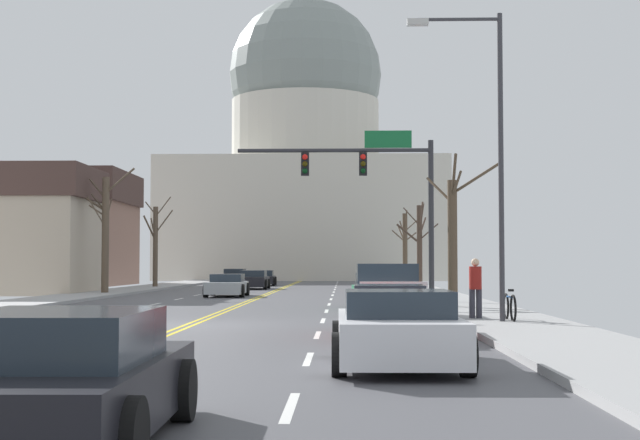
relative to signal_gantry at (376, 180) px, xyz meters
The scene contains 22 objects.
ground 14.40m from the signal_gantry, 113.56° to the right, with size 20.00×180.00×0.20m.
signal_gantry is the anchor object (origin of this frame).
street_lamp_right 13.04m from the signal_gantry, 79.07° to the right, with size 2.50×0.24×8.06m.
capitol_building 59.08m from the signal_gantry, 95.28° to the left, with size 28.30×20.23×31.92m.
sedan_near_00 5.71m from the signal_gantry, 90.62° to the right, with size 2.13×4.50×1.30m.
pickup_truck_near_01 10.89m from the signal_gantry, 90.11° to the right, with size 2.20×5.61×1.63m.
sedan_near_02 16.56m from the signal_gantry, 90.99° to the right, with size 2.05×4.67×1.16m.
sedan_near_03 22.44m from the signal_gantry, 91.16° to the right, with size 2.10×4.42×1.21m.
sedan_near_04 28.98m from the signal_gantry, 97.68° to the right, with size 2.07×4.24×1.21m.
sedan_oncoming_00 12.00m from the signal_gantry, 129.69° to the left, with size 2.02×4.55×1.11m.
sedan_oncoming_01 23.41m from the signal_gantry, 108.15° to the left, with size 2.02×4.50×1.19m.
sedan_oncoming_02 32.07m from the signal_gantry, 103.51° to the left, with size 2.18×4.42×1.13m.
sedan_oncoming_03 41.98m from the signal_gantry, 104.72° to the left, with size 2.10×4.53×1.18m.
flank_building_02 40.01m from the signal_gantry, 127.27° to the left, with size 13.18×10.01×8.55m.
flank_building_03 29.91m from the signal_gantry, 136.64° to the left, with size 8.98×6.80×7.53m.
bare_tree_00 28.45m from the signal_gantry, 83.89° to the left, with size 1.98×2.53×5.24m.
bare_tree_01 17.09m from the signal_gantry, 143.48° to the left, with size 3.05×1.75×6.43m.
bare_tree_02 5.93m from the signal_gantry, 62.41° to the right, with size 2.46×2.34×5.23m.
bare_tree_03 26.28m from the signal_gantry, 121.32° to the left, with size 2.23×1.38×5.83m.
bare_tree_04 14.91m from the signal_gantry, 78.61° to the left, with size 2.22×2.64×5.05m.
pedestrian_00 12.44m from the signal_gantry, 78.79° to the right, with size 0.35×0.34×1.63m.
bicycle_parked 13.45m from the signal_gantry, 75.90° to the right, with size 0.12×1.77×0.85m.
Camera 1 is at (4.12, -24.09, 1.63)m, focal length 50.99 mm.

